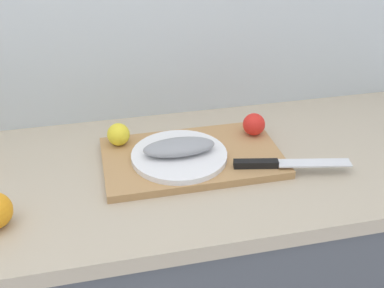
% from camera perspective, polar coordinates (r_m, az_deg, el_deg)
% --- Properties ---
extents(back_wall, '(3.20, 0.05, 2.50)m').
position_cam_1_polar(back_wall, '(1.36, -12.31, 16.37)').
color(back_wall, silver).
rests_on(back_wall, ground_plane).
extents(cutting_board, '(0.46, 0.27, 0.02)m').
position_cam_1_polar(cutting_board, '(1.24, 0.00, -1.59)').
color(cutting_board, tan).
rests_on(cutting_board, kitchen_counter).
extents(white_plate, '(0.24, 0.24, 0.01)m').
position_cam_1_polar(white_plate, '(1.21, -1.53, -1.40)').
color(white_plate, white).
rests_on(white_plate, cutting_board).
extents(fish_fillet, '(0.18, 0.08, 0.04)m').
position_cam_1_polar(fish_fillet, '(1.20, -1.55, -0.36)').
color(fish_fillet, gray).
rests_on(fish_fillet, white_plate).
extents(chef_knife, '(0.29, 0.09, 0.02)m').
position_cam_1_polar(chef_knife, '(1.20, 10.14, -2.30)').
color(chef_knife, silver).
rests_on(chef_knife, cutting_board).
extents(lemon_0, '(0.06, 0.06, 0.06)m').
position_cam_1_polar(lemon_0, '(1.28, -8.77, 1.14)').
color(lemon_0, yellow).
rests_on(lemon_0, cutting_board).
extents(tomato_0, '(0.06, 0.06, 0.06)m').
position_cam_1_polar(tomato_0, '(1.32, 7.39, 2.34)').
color(tomato_0, red).
rests_on(tomato_0, cutting_board).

